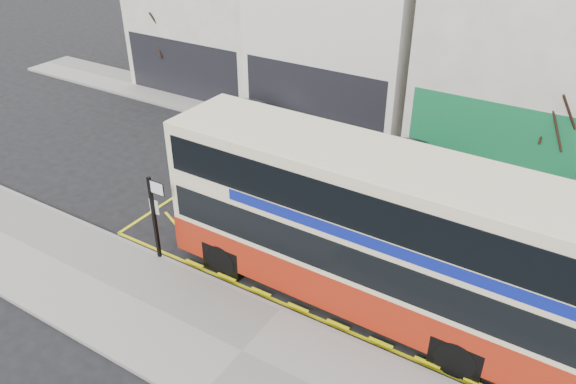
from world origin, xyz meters
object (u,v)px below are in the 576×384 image
Objects in this scene: car_grey at (420,166)px; street_tree_right at (570,102)px; bus_stop_post at (155,211)px; double_decker_bus at (370,230)px; street_tree_left at (166,20)px; car_silver at (253,115)px.

car_grey is 5.92m from street_tree_right.
street_tree_right is at bearing 49.56° from bus_stop_post.
double_decker_bus is 19.90m from street_tree_left.
street_tree_left is (-10.44, 12.20, 1.96)m from bus_stop_post.
street_tree_right is (4.54, 2.53, 2.84)m from car_grey.
car_grey is 0.79× the size of street_tree_left.
car_silver is at bearing 140.48° from double_decker_bus.
double_decker_bus is at bearing -108.33° from street_tree_right.
street_tree_left is at bearing 87.61° from car_grey.
bus_stop_post is 15.50m from street_tree_right.
street_tree_left is at bearing 60.73° from car_silver.
bus_stop_post is at bearing -129.52° from street_tree_right.
street_tree_right is at bearing -53.00° from car_grey.
double_decker_bus is 4.09× the size of bus_stop_post.
street_tree_left is at bearing 179.11° from street_tree_right.
street_tree_right is at bearing 72.40° from double_decker_bus.
car_silver is 8.72m from car_grey.
bus_stop_post is at bearing 158.49° from car_grey.
car_silver is (-9.86, 8.35, -1.80)m from double_decker_bus.
bus_stop_post is 10.72m from car_silver.
street_tree_left is at bearing 129.62° from bus_stop_post.
car_grey is 0.86× the size of street_tree_right.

